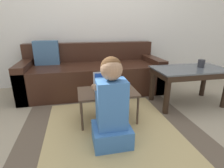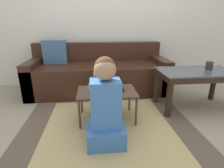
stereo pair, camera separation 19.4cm
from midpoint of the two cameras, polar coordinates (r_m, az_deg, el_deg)
The scene contains 10 objects.
ground_plane at distance 1.93m, azimuth 5.56°, elevation -13.71°, with size 16.00×16.00×0.00m, color gray.
wall_back at distance 3.21m, azimuth 0.29°, elevation 22.69°, with size 9.00×0.06×2.50m.
area_rug at distance 1.88m, azimuth 1.96°, elevation -14.59°, with size 1.84×1.93×0.01m.
couch at distance 2.84m, azimuth -2.63°, elevation 3.33°, with size 2.13×0.81×0.80m.
coffee_table at distance 2.47m, azimuth 27.75°, elevation 2.05°, with size 0.94×0.52×0.50m.
laptop_desk at distance 1.92m, azimuth 1.19°, elevation -3.30°, with size 0.64×0.40×0.35m.
laptop at distance 1.92m, azimuth 0.29°, elevation -1.07°, with size 0.22×0.18×0.20m.
computer_mouse at distance 1.92m, azimuth 5.98°, elevation -1.73°, with size 0.07×0.11×0.03m.
person_seated at distance 1.52m, azimuth 1.55°, elevation -7.92°, with size 0.34×0.42×0.80m.
cup_on_table at distance 2.56m, azimuth 31.14°, elevation 5.15°, with size 0.09×0.09×0.10m.
Camera 2 is at (-0.26, -1.61, 1.04)m, focal length 28.00 mm.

